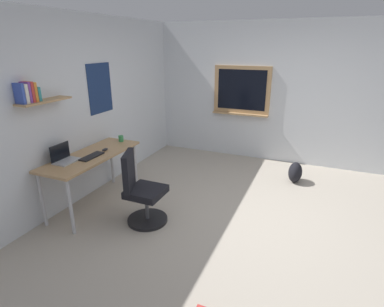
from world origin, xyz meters
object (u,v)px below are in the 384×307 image
Objects in this scene: desk at (92,160)px; computer_mouse at (105,150)px; office_chair at (141,193)px; backpack at (295,172)px; laptop at (64,157)px; coffee_mug at (121,138)px; keyboard at (92,156)px.

computer_mouse reaches higher than desk.
office_chair reaches higher than backpack.
laptop is (-0.21, 1.00, 0.41)m from office_chair.
coffee_mug is (0.66, -0.02, 0.13)m from desk.
coffee_mug is (0.46, 0.05, 0.03)m from computer_mouse.
desk is 0.14m from keyboard.
computer_mouse is at bearing 66.48° from office_chair.
backpack is (1.98, -2.49, -0.60)m from keyboard.
desk is at bearing -22.29° from laptop.
office_chair reaches higher than desk.
keyboard is at bearing 128.43° from backpack.
laptop is 3.37× the size of coffee_mug.
backpack is at bearing -64.02° from coffee_mug.
computer_mouse is at bearing 124.26° from backpack.
coffee_mug is at bearing 115.98° from backpack.
office_chair is at bearing -113.52° from computer_mouse.
laptop is 0.59m from computer_mouse.
computer_mouse is at bearing -173.77° from coffee_mug.
coffee_mug reaches higher than computer_mouse.
office_chair is 2.67m from backpack.
desk is 4.12× the size of keyboard.
laptop reaches higher than office_chair.
keyboard reaches higher than backpack.
computer_mouse is 1.13× the size of coffee_mug.
laptop is 0.84× the size of keyboard.
laptop reaches higher than keyboard.
office_chair is 1.09m from laptop.
backpack is (1.70, -2.49, -0.61)m from computer_mouse.
office_chair is 0.86m from keyboard.
computer_mouse is at bearing -21.26° from laptop.
backpack is at bearing -53.45° from desk.
laptop is at bearing 157.71° from desk.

